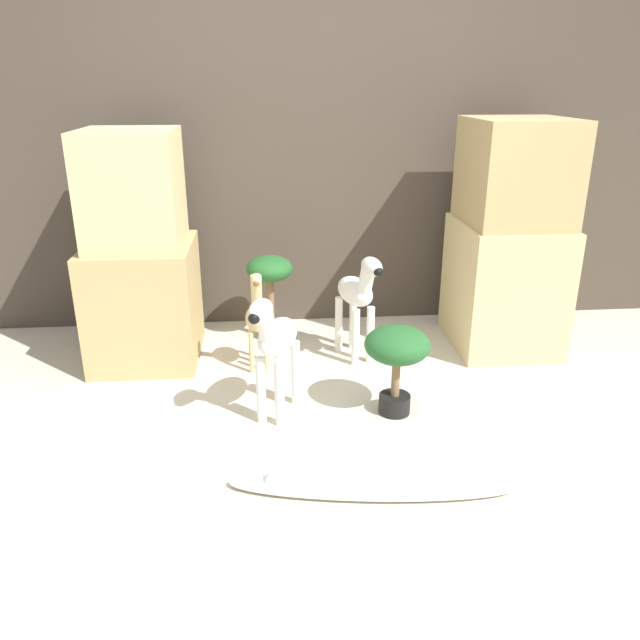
% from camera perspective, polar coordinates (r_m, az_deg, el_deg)
% --- Properties ---
extents(ground_plane, '(14.00, 14.00, 0.00)m').
position_cam_1_polar(ground_plane, '(2.99, 2.92, -11.46)').
color(ground_plane, beige).
extents(wall_back, '(6.40, 0.08, 2.20)m').
position_cam_1_polar(wall_back, '(4.26, -0.01, 14.29)').
color(wall_back, '#473D33').
rests_on(wall_back, ground_plane).
extents(rock_pillar_left, '(0.61, 0.69, 1.36)m').
position_cam_1_polar(rock_pillar_left, '(3.83, -16.13, 5.38)').
color(rock_pillar_left, tan).
rests_on(rock_pillar_left, ground_plane).
extents(rock_pillar_right, '(0.61, 0.69, 1.40)m').
position_cam_1_polar(rock_pillar_right, '(4.02, 16.88, 6.83)').
color(rock_pillar_right, '#DBC184').
rests_on(rock_pillar_right, ground_plane).
extents(zebra_right, '(0.27, 0.48, 0.68)m').
position_cam_1_polar(zebra_right, '(3.72, 3.48, 2.31)').
color(zebra_right, white).
rests_on(zebra_right, ground_plane).
extents(zebra_left, '(0.30, 0.47, 0.68)m').
position_cam_1_polar(zebra_left, '(3.06, -4.16, -1.98)').
color(zebra_left, white).
rests_on(zebra_left, ground_plane).
extents(giraffe_figurine, '(0.15, 0.36, 0.63)m').
position_cam_1_polar(giraffe_figurine, '(3.61, -5.73, 0.42)').
color(giraffe_figurine, '#E0C184').
rests_on(giraffe_figurine, ground_plane).
extents(potted_palm_front, '(0.33, 0.33, 0.47)m').
position_cam_1_polar(potted_palm_front, '(3.14, 7.05, -2.96)').
color(potted_palm_front, black).
rests_on(potted_palm_front, ground_plane).
extents(potted_palm_back, '(0.30, 0.30, 0.56)m').
position_cam_1_polar(potted_palm_back, '(4.01, -4.61, 3.94)').
color(potted_palm_back, black).
rests_on(potted_palm_back, ground_plane).
extents(surfboard, '(1.24, 0.36, 0.09)m').
position_cam_1_polar(surfboard, '(2.72, 4.67, -14.72)').
color(surfboard, silver).
rests_on(surfboard, ground_plane).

